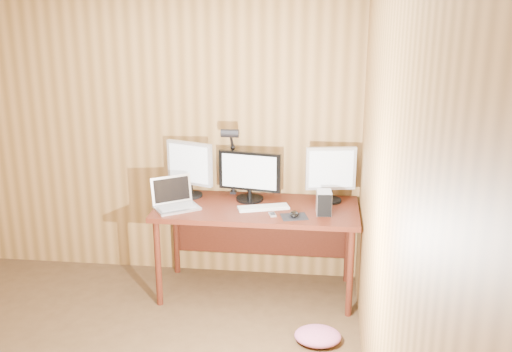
% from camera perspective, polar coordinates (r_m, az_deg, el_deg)
% --- Properties ---
extents(room_shell, '(4.00, 4.00, 4.00)m').
position_cam_1_polar(room_shell, '(3.33, -19.43, -3.64)').
color(room_shell, '#4A331C').
rests_on(room_shell, ground).
extents(desk, '(1.60, 0.70, 0.75)m').
position_cam_1_polar(desk, '(4.85, 0.17, -4.01)').
color(desk, '#491B0F').
rests_on(desk, floor).
extents(monitor_center, '(0.51, 0.22, 0.40)m').
position_cam_1_polar(monitor_center, '(4.82, -0.61, 0.04)').
color(monitor_center, black).
rests_on(monitor_center, desk).
extents(monitor_left, '(0.40, 0.19, 0.46)m').
position_cam_1_polar(monitor_left, '(4.93, -6.33, 0.83)').
color(monitor_left, black).
rests_on(monitor_left, desk).
extents(monitor_right, '(0.40, 0.19, 0.45)m').
position_cam_1_polar(monitor_right, '(4.82, 7.13, 0.33)').
color(monitor_right, black).
rests_on(monitor_right, desk).
extents(laptop, '(0.41, 0.39, 0.24)m').
position_cam_1_polar(laptop, '(4.75, -7.76, -2.28)').
color(laptop, silver).
rests_on(laptop, desk).
extents(keyboard, '(0.42, 0.24, 0.02)m').
position_cam_1_polar(keyboard, '(4.69, 0.71, -3.01)').
color(keyboard, silver).
rests_on(keyboard, desk).
extents(mousepad, '(0.23, 0.20, 0.00)m').
position_cam_1_polar(mousepad, '(4.53, 3.66, -3.89)').
color(mousepad, black).
rests_on(mousepad, desk).
extents(mouse, '(0.10, 0.13, 0.04)m').
position_cam_1_polar(mouse, '(4.53, 3.66, -3.63)').
color(mouse, black).
rests_on(mouse, mousepad).
extents(hard_drive, '(0.12, 0.17, 0.18)m').
position_cam_1_polar(hard_drive, '(4.59, 6.48, -2.52)').
color(hard_drive, silver).
rests_on(hard_drive, desk).
extents(phone, '(0.07, 0.10, 0.01)m').
position_cam_1_polar(phone, '(4.56, 1.57, -3.68)').
color(phone, silver).
rests_on(phone, desk).
extents(speaker, '(0.05, 0.05, 0.11)m').
position_cam_1_polar(speaker, '(4.76, 6.54, -2.23)').
color(speaker, black).
rests_on(speaker, desk).
extents(desk_lamp, '(0.14, 0.20, 0.62)m').
position_cam_1_polar(desk_lamp, '(4.87, -2.35, 2.36)').
color(desk_lamp, black).
rests_on(desk_lamp, desk).
extents(fabric_pile, '(0.40, 0.36, 0.11)m').
position_cam_1_polar(fabric_pile, '(4.39, 5.90, -14.93)').
color(fabric_pile, '#B5587D').
rests_on(fabric_pile, floor).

